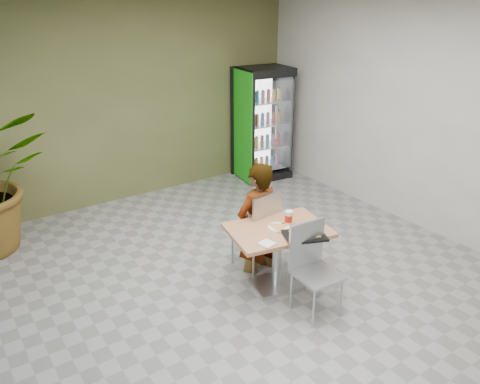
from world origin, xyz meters
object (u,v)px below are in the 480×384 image
at_px(chair_far, 261,225).
at_px(seated_woman, 257,228).
at_px(chair_near, 312,261).
at_px(soda_cup, 289,218).
at_px(dining_table, 278,245).
at_px(beverage_fridge, 263,124).
at_px(cafeteria_tray, 305,236).

relative_size(chair_far, seated_woman, 0.61).
bearing_deg(chair_near, chair_far, 91.10).
bearing_deg(soda_cup, dining_table, -172.33).
bearing_deg(beverage_fridge, cafeteria_tray, -113.04).
relative_size(dining_table, soda_cup, 7.75).
height_order(chair_near, seated_woman, seated_woman).
xyz_separation_m(chair_far, soda_cup, (0.09, -0.40, 0.23)).
xyz_separation_m(dining_table, seated_woman, (0.07, 0.48, -0.01)).
bearing_deg(cafeteria_tray, beverage_fridge, 59.58).
height_order(soda_cup, beverage_fridge, beverage_fridge).
height_order(seated_woman, beverage_fridge, beverage_fridge).
height_order(chair_far, seated_woman, seated_woman).
distance_m(soda_cup, cafeteria_tray, 0.34).
bearing_deg(chair_far, chair_near, 80.59).
distance_m(chair_far, chair_near, 0.94).
bearing_deg(chair_near, cafeteria_tray, 74.24).
distance_m(seated_woman, cafeteria_tray, 0.82).
distance_m(soda_cup, beverage_fridge, 3.50).
bearing_deg(seated_woman, soda_cup, 95.30).
height_order(dining_table, cafeteria_tray, cafeteria_tray).
xyz_separation_m(soda_cup, cafeteria_tray, (-0.05, -0.33, -0.06)).
distance_m(chair_near, cafeteria_tray, 0.29).
distance_m(chair_near, seated_woman, 1.00).
relative_size(dining_table, cafeteria_tray, 2.75).
distance_m(seated_woman, beverage_fridge, 3.21).
height_order(dining_table, chair_near, chair_near).
bearing_deg(seated_woman, chair_far, 95.97).
height_order(chair_near, soda_cup, chair_near).
bearing_deg(dining_table, chair_far, 79.52).
distance_m(chair_far, soda_cup, 0.47).
bearing_deg(beverage_fridge, chair_near, -112.45).
bearing_deg(seated_woman, beverage_fridge, -135.24).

